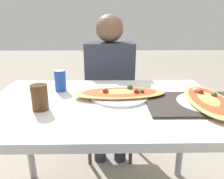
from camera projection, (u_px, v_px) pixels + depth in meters
name	position (u px, v px, depth m)	size (l,w,h in m)	color
dining_table	(104.00, 115.00, 1.17)	(1.24, 0.80, 0.76)	silver
chair_far_seated	(110.00, 96.00, 1.91)	(0.40, 0.40, 0.93)	#2D3851
person_seated	(110.00, 79.00, 1.74)	(0.38, 0.24, 1.20)	#2D2D38
pizza_main	(120.00, 94.00, 1.20)	(0.51, 0.32, 0.06)	white
soda_can	(60.00, 81.00, 1.29)	(0.07, 0.07, 0.12)	#1E47B2
drink_glass	(40.00, 97.00, 1.03)	(0.08, 0.08, 0.12)	#4C2D19
serving_tray	(193.00, 103.00, 1.10)	(0.47, 0.33, 0.01)	#332D28
pizza_second	(208.00, 101.00, 1.10)	(0.30, 0.49, 0.06)	white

